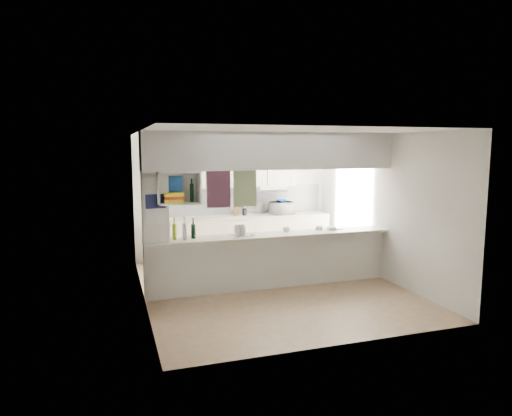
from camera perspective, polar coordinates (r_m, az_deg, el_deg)
name	(u,v)px	position (r m, az deg, el deg)	size (l,w,h in m)	color
floor	(271,287)	(7.87, 1.94, -9.85)	(4.80, 4.80, 0.00)	#8F6E53
ceiling	(272,132)	(7.51, 2.03, 9.43)	(4.80, 4.80, 0.00)	white
wall_back	(234,197)	(9.85, -2.80, 1.43)	(4.20, 4.20, 0.00)	silver
wall_left	(142,218)	(7.15, -14.05, -1.16)	(4.80, 4.80, 0.00)	silver
wall_right	(381,206)	(8.52, 15.37, 0.19)	(4.80, 4.80, 0.00)	silver
servery_partition	(262,190)	(7.48, 0.75, 2.23)	(4.20, 0.50, 2.60)	silver
cubby_shelf	(177,190)	(7.09, -9.82, 2.23)	(0.65, 0.35, 0.50)	white
kitchen_run	(244,220)	(9.71, -1.46, -1.48)	(3.60, 0.63, 2.24)	beige
microwave	(282,208)	(9.88, 3.28, 0.00)	(0.48, 0.32, 0.26)	white
bowl	(281,201)	(9.82, 3.20, 0.90)	(0.23, 0.23, 0.06)	#0D4197
dish_rack	(242,231)	(7.47, -1.79, -2.90)	(0.41, 0.34, 0.20)	silver
cup	(286,230)	(7.69, 3.83, -2.75)	(0.11, 0.11, 0.09)	white
wine_bottles	(180,231)	(7.25, -9.53, -2.91)	(0.52, 0.15, 0.37)	black
plastic_tubs	(325,228)	(8.10, 8.56, -2.50)	(0.49, 0.21, 0.07)	silver
utensil_jar	(244,212)	(9.70, -1.45, -0.50)	(0.10, 0.10, 0.14)	black
knife_block	(236,211)	(9.67, -2.48, -0.32)	(0.11, 0.08, 0.21)	#543A1D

